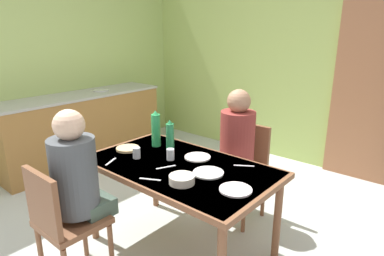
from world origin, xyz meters
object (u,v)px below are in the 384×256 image
(person_near_diner, at_px, (76,174))
(water_bottle_green_far, at_px, (170,137))
(dining_table, at_px, (179,174))
(chair_far_diner, at_px, (243,165))
(water_bottle_green_near, at_px, (156,129))
(chair_near_diner, at_px, (62,220))
(person_far_diner, at_px, (236,140))
(serving_bowl_center, at_px, (182,179))
(kitchen_counter, at_px, (82,128))

(person_near_diner, height_order, water_bottle_green_far, person_near_diner)
(dining_table, height_order, chair_far_diner, chair_far_diner)
(dining_table, relative_size, water_bottle_green_near, 4.59)
(water_bottle_green_near, bearing_deg, person_near_diner, -83.47)
(chair_far_diner, relative_size, person_near_diner, 1.13)
(chair_near_diner, distance_m, water_bottle_green_near, 1.03)
(person_far_diner, distance_m, serving_bowl_center, 0.86)
(chair_far_diner, height_order, person_far_diner, person_far_diner)
(person_near_diner, distance_m, person_far_diner, 1.34)
(dining_table, distance_m, chair_near_diner, 0.86)
(water_bottle_green_near, bearing_deg, chair_near_diner, -84.40)
(person_near_diner, distance_m, water_bottle_green_far, 0.80)
(chair_near_diner, distance_m, chair_far_diner, 1.60)
(person_far_diner, bearing_deg, kitchen_counter, 1.70)
(person_near_diner, xyz_separation_m, water_bottle_green_near, (-0.09, 0.82, 0.10))
(person_near_diner, bearing_deg, chair_near_diner, -90.00)
(person_far_diner, distance_m, water_bottle_green_far, 0.59)
(chair_far_diner, bearing_deg, person_far_diner, 90.00)
(chair_far_diner, height_order, person_near_diner, person_near_diner)
(person_near_diner, height_order, person_far_diner, same)
(kitchen_counter, xyz_separation_m, water_bottle_green_near, (1.83, -0.39, 0.43))
(person_near_diner, bearing_deg, dining_table, 62.27)
(chair_near_diner, height_order, serving_bowl_center, chair_near_diner)
(chair_near_diner, relative_size, chair_far_diner, 1.00)
(serving_bowl_center, bearing_deg, water_bottle_green_far, 141.41)
(kitchen_counter, relative_size, water_bottle_green_far, 8.04)
(person_far_diner, height_order, water_bottle_green_far, person_far_diner)
(water_bottle_green_far, bearing_deg, chair_near_diner, -96.04)
(kitchen_counter, relative_size, person_near_diner, 2.85)
(kitchen_counter, xyz_separation_m, person_near_diner, (1.92, -1.21, 0.33))
(person_far_diner, relative_size, serving_bowl_center, 4.53)
(dining_table, bearing_deg, person_near_diner, -117.73)
(chair_far_diner, bearing_deg, water_bottle_green_far, 62.28)
(dining_table, height_order, chair_near_diner, chair_near_diner)
(kitchen_counter, height_order, serving_bowl_center, kitchen_counter)
(kitchen_counter, distance_m, chair_far_diner, 2.36)
(chair_near_diner, bearing_deg, kitchen_counter, 145.12)
(person_far_diner, xyz_separation_m, water_bottle_green_far, (-0.33, -0.48, 0.08))
(chair_far_diner, bearing_deg, chair_near_diner, 74.68)
(chair_near_diner, bearing_deg, person_near_diner, 90.00)
(chair_near_diner, xyz_separation_m, serving_bowl_center, (0.56, 0.56, 0.26))
(water_bottle_green_near, height_order, serving_bowl_center, water_bottle_green_near)
(dining_table, height_order, person_near_diner, person_near_diner)
(kitchen_counter, xyz_separation_m, water_bottle_green_far, (2.02, -0.41, 0.41))
(chair_near_diner, xyz_separation_m, person_near_diner, (-0.00, 0.14, 0.28))
(water_bottle_green_far, bearing_deg, water_bottle_green_near, 172.59)
(chair_near_diner, xyz_separation_m, chair_far_diner, (0.42, 1.55, 0.00))
(chair_near_diner, distance_m, serving_bowl_center, 0.83)
(kitchen_counter, relative_size, dining_table, 1.52)
(chair_far_diner, xyz_separation_m, water_bottle_green_near, (-0.52, -0.60, 0.38))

